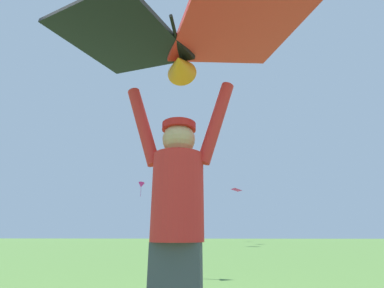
% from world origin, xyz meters
% --- Properties ---
extents(kite_flyer_person, '(0.81, 0.36, 1.92)m').
position_xyz_m(kite_flyer_person, '(-0.12, -0.33, 0.94)').
color(kite_flyer_person, '#424751').
rests_on(kite_flyer_person, ground).
extents(held_stunt_kite, '(2.12, 1.16, 0.43)m').
position_xyz_m(held_stunt_kite, '(-0.12, -0.42, 2.27)').
color(held_stunt_kite, black).
extents(distant_kite_purple_far_center, '(0.88, 0.90, 1.07)m').
position_xyz_m(distant_kite_purple_far_center, '(-3.75, 20.90, 20.41)').
color(distant_kite_purple_far_center, purple).
extents(distant_kite_magenta_low_right, '(1.11, 1.13, 0.38)m').
position_xyz_m(distant_kite_magenta_low_right, '(3.16, 24.62, 5.24)').
color(distant_kite_magenta_low_right, '#DB2393').
extents(distant_kite_magenta_high_left, '(0.82, 0.87, 1.65)m').
position_xyz_m(distant_kite_magenta_high_left, '(-7.28, 26.54, 6.15)').
color(distant_kite_magenta_high_left, '#DB2393').
extents(distant_kite_orange_overhead_distant, '(1.65, 1.58, 2.67)m').
position_xyz_m(distant_kite_orange_overhead_distant, '(0.51, 34.57, 13.02)').
color(distant_kite_orange_overhead_distant, orange).
extents(marker_flag, '(0.30, 0.24, 2.18)m').
position_xyz_m(marker_flag, '(-0.28, 4.00, 1.89)').
color(marker_flag, silver).
rests_on(marker_flag, ground).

